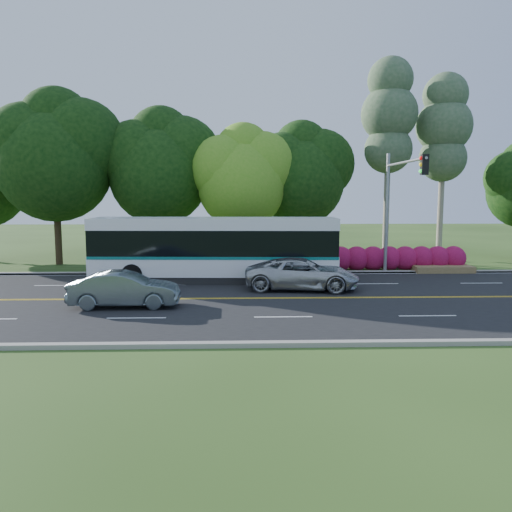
{
  "coord_description": "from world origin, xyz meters",
  "views": [
    {
      "loc": [
        -2.1,
        -21.82,
        4.54
      ],
      "look_at": [
        -1.36,
        2.0,
        1.67
      ],
      "focal_mm": 35.0,
      "sensor_mm": 36.0,
      "label": 1
    }
  ],
  "objects_px": {
    "sedan": "(125,289)",
    "suv": "(302,274)",
    "traffic_signal": "(397,194)",
    "transit_bus": "(214,250)"
  },
  "relations": [
    {
      "from": "transit_bus",
      "to": "sedan",
      "type": "relative_size",
      "value": 2.95
    },
    {
      "from": "suv",
      "to": "transit_bus",
      "type": "bearing_deg",
      "value": 66.67
    },
    {
      "from": "transit_bus",
      "to": "suv",
      "type": "distance_m",
      "value": 5.2
    },
    {
      "from": "traffic_signal",
      "to": "transit_bus",
      "type": "xyz_separation_m",
      "value": [
        -9.99,
        -0.69,
        -2.98
      ]
    },
    {
      "from": "traffic_signal",
      "to": "sedan",
      "type": "bearing_deg",
      "value": -152.34
    },
    {
      "from": "traffic_signal",
      "to": "sedan",
      "type": "xyz_separation_m",
      "value": [
        -13.34,
        -6.99,
        -3.92
      ]
    },
    {
      "from": "sedan",
      "to": "suv",
      "type": "bearing_deg",
      "value": -66.47
    },
    {
      "from": "traffic_signal",
      "to": "sedan",
      "type": "distance_m",
      "value": 15.56
    },
    {
      "from": "traffic_signal",
      "to": "suv",
      "type": "xyz_separation_m",
      "value": [
        -5.6,
        -3.32,
        -3.89
      ]
    },
    {
      "from": "traffic_signal",
      "to": "transit_bus",
      "type": "bearing_deg",
      "value": -176.03
    }
  ]
}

